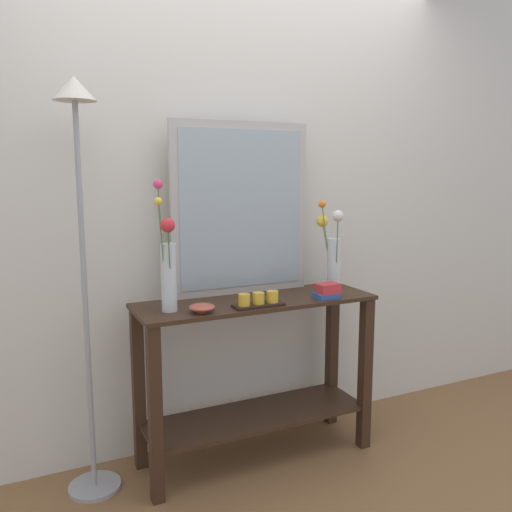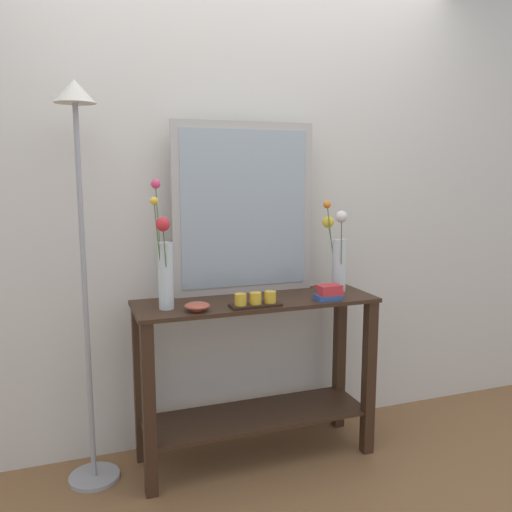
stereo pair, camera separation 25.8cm
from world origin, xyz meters
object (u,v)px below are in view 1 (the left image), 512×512
Objects in this scene: candle_tray at (258,301)px; book_stack at (328,291)px; vase_right at (332,252)px; mirror_leaning at (241,209)px; console_table at (256,363)px; decorative_bowl at (202,307)px; floor_lamp at (81,221)px; tall_vase_left at (168,265)px.

book_stack is (0.39, 0.00, 0.01)m from candle_tray.
candle_tray is (-0.51, -0.16, -0.18)m from vase_right.
mirror_leaning is 3.60× the size of candle_tray.
book_stack is (0.34, -0.29, -0.40)m from mirror_leaning.
console_table is 0.71m from vase_right.
mirror_leaning is 7.47× the size of decorative_bowl.
floor_lamp is at bearing -172.80° from mirror_leaning.
tall_vase_left is at bearing 167.84° from candle_tray.
tall_vase_left reaches higher than book_stack.
mirror_leaning reaches higher than tall_vase_left.
console_table is 9.22× the size of book_stack.
book_stack is at bearing -40.55° from mirror_leaning.
book_stack is (0.34, -0.13, 0.37)m from console_table.
decorative_bowl is (-0.28, 0.01, -0.00)m from candle_tray.
candle_tray is at bearing -110.58° from console_table.
floor_lamp reaches higher than book_stack.
tall_vase_left is 2.44× the size of candle_tray.
console_table is 4.94× the size of candle_tray.
console_table is at bearing 159.19° from book_stack.
console_table is 0.51m from book_stack.
decorative_bowl is (-0.32, -0.28, -0.42)m from mirror_leaning.
book_stack is at bearing -6.21° from tall_vase_left.
mirror_leaning is at bearing 81.60° from candle_tray.
console_table is at bearing 5.23° from tall_vase_left.
decorative_bowl is at bearing -159.96° from console_table.
floor_lamp is (-0.35, 0.11, 0.20)m from tall_vase_left.
decorative_bowl is at bearing -138.55° from mirror_leaning.
console_table is 1.37× the size of mirror_leaning.
mirror_leaning is 1.48× the size of tall_vase_left.
vase_right is at bearing 4.29° from tall_vase_left.
mirror_leaning is at bearing 41.45° from decorative_bowl.
console_table is 0.65× the size of floor_lamp.
decorative_bowl is at bearing -169.52° from vase_right.
decorative_bowl is 0.06× the size of floor_lamp.
vase_right is 1.97× the size of candle_tray.
book_stack is at bearing 0.23° from candle_tray.
vase_right is (0.47, -0.14, -0.23)m from mirror_leaning.
mirror_leaning reaches higher than candle_tray.
candle_tray is (-0.05, -0.13, 0.36)m from console_table.
tall_vase_left reaches higher than decorative_bowl.
candle_tray is 1.87× the size of book_stack.
console_table is 2.02× the size of tall_vase_left.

